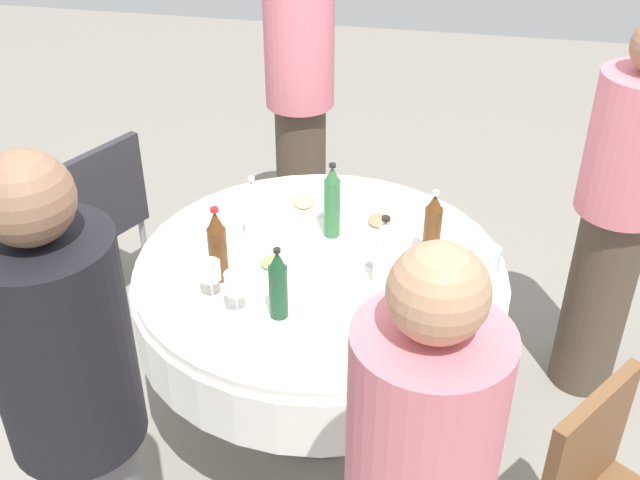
{
  "coord_description": "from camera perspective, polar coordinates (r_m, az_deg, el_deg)",
  "views": [
    {
      "loc": [
        2.3,
        0.45,
        2.37
      ],
      "look_at": [
        0.0,
        0.0,
        0.84
      ],
      "focal_mm": 43.68,
      "sensor_mm": 36.0,
      "label": 1
    }
  ],
  "objects": [
    {
      "name": "ground_plane",
      "position": [
        3.33,
        0.0,
        -12.14
      ],
      "size": [
        10.0,
        10.0,
        0.0
      ],
      "primitive_type": "plane",
      "color": "gray"
    },
    {
      "name": "dining_table",
      "position": [
        2.94,
        0.0,
        -4.0
      ],
      "size": [
        1.39,
        1.39,
        0.74
      ],
      "color": "white",
      "rests_on": "ground_plane"
    },
    {
      "name": "bottle_green_front",
      "position": [
        2.93,
        0.89,
        2.78
      ],
      "size": [
        0.06,
        0.06,
        0.31
      ],
      "color": "#2D6B38",
      "rests_on": "dining_table"
    },
    {
      "name": "bottle_brown_rear",
      "position": [
        2.83,
        8.24,
        0.86
      ],
      "size": [
        0.06,
        0.06,
        0.28
      ],
      "color": "#593314",
      "rests_on": "dining_table"
    },
    {
      "name": "bottle_clear_west",
      "position": [
        2.93,
        -4.93,
        2.16
      ],
      "size": [
        0.07,
        0.07,
        0.26
      ],
      "color": "silver",
      "rests_on": "dining_table"
    },
    {
      "name": "bottle_dark_green_outer",
      "position": [
        2.53,
        -3.08,
        -3.33
      ],
      "size": [
        0.06,
        0.06,
        0.27
      ],
      "color": "#194728",
      "rests_on": "dining_table"
    },
    {
      "name": "bottle_brown_east",
      "position": [
        2.72,
        -7.52,
        -0.47
      ],
      "size": [
        0.07,
        0.07,
        0.29
      ],
      "color": "#593314",
      "rests_on": "dining_table"
    },
    {
      "name": "bottle_clear_near",
      "position": [
        2.69,
        4.72,
        -0.95
      ],
      "size": [
        0.07,
        0.07,
        0.27
      ],
      "color": "silver",
      "rests_on": "dining_table"
    },
    {
      "name": "wine_glass_outer",
      "position": [
        2.72,
        12.35,
        -1.46
      ],
      "size": [
        0.07,
        0.07,
        0.17
      ],
      "color": "white",
      "rests_on": "dining_table"
    },
    {
      "name": "wine_glass_east",
      "position": [
        2.65,
        -8.04,
        -2.38
      ],
      "size": [
        0.07,
        0.07,
        0.14
      ],
      "color": "white",
      "rests_on": "dining_table"
    },
    {
      "name": "wine_glass_near",
      "position": [
        2.57,
        -6.2,
        -3.3
      ],
      "size": [
        0.07,
        0.07,
        0.15
      ],
      "color": "white",
      "rests_on": "dining_table"
    },
    {
      "name": "plate_south",
      "position": [
        2.82,
        -3.53,
        -1.86
      ],
      "size": [
        0.21,
        0.21,
        0.04
      ],
      "color": "white",
      "rests_on": "dining_table"
    },
    {
      "name": "plate_far",
      "position": [
        3.06,
        4.38,
        1.22
      ],
      "size": [
        0.23,
        0.23,
        0.04
      ],
      "color": "white",
      "rests_on": "dining_table"
    },
    {
      "name": "plate_left",
      "position": [
        3.17,
        -1.17,
        2.54
      ],
      "size": [
        0.21,
        0.21,
        0.04
      ],
      "color": "white",
      "rests_on": "dining_table"
    },
    {
      "name": "spoon_rear",
      "position": [
        2.88,
        2.45,
        -1.27
      ],
      "size": [
        0.11,
        0.16,
        0.0
      ],
      "primitive_type": "cube",
      "rotation": [
        0.0,
        0.0,
        4.18
      ],
      "color": "silver",
      "rests_on": "dining_table"
    },
    {
      "name": "person_front",
      "position": [
        3.95,
        -1.48,
        10.25
      ],
      "size": [
        0.34,
        0.34,
        1.59
      ],
      "rotation": [
        0.0,
        0.0,
        1.84
      ],
      "color": "#4C3F33",
      "rests_on": "ground_plane"
    },
    {
      "name": "person_rear",
      "position": [
        2.14,
        -17.13,
        -13.07
      ],
      "size": [
        0.34,
        0.34,
        1.66
      ],
      "rotation": [
        0.0,
        0.0,
        4.33
      ],
      "color": "slate",
      "rests_on": "ground_plane"
    },
    {
      "name": "person_outer",
      "position": [
        3.17,
        20.97,
        1.67
      ],
      "size": [
        0.34,
        0.34,
        1.58
      ],
      "rotation": [
        0.0,
        0.0,
        0.35
      ],
      "color": "#4C3F33",
      "rests_on": "ground_plane"
    },
    {
      "name": "chair_near",
      "position": [
        3.73,
        -16.03,
        2.04
      ],
      "size": [
        0.53,
        0.53,
        0.87
      ],
      "rotation": [
        0.0,
        0.0,
        2.72
      ],
      "color": "#2D2D33",
      "rests_on": "ground_plane"
    }
  ]
}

